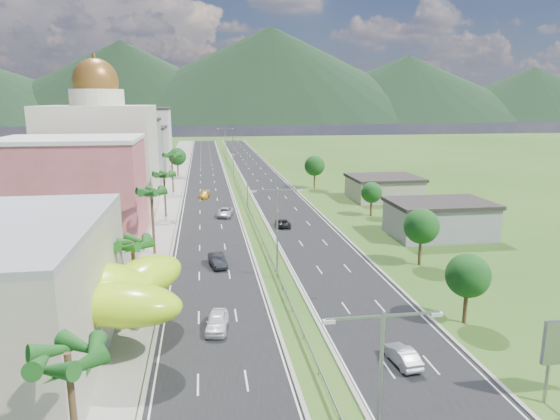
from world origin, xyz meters
name	(u,v)px	position (x,y,z in m)	size (l,w,h in m)	color
ground	(292,312)	(0.00, 0.00, 0.00)	(500.00, 500.00, 0.00)	#2D5119
road_left	(207,179)	(-7.50, 90.00, 0.02)	(11.00, 260.00, 0.04)	black
road_right	(262,177)	(7.50, 90.00, 0.02)	(11.00, 260.00, 0.04)	black
sidewalk_left	(172,179)	(-17.00, 90.00, 0.06)	(7.00, 260.00, 0.12)	gray
median_guardrail	(239,187)	(0.00, 71.99, 0.62)	(0.10, 216.06, 0.76)	gray
streetlight_median_a	(380,391)	(0.00, -25.00, 6.75)	(6.04, 0.25, 11.00)	gray
streetlight_median_b	(277,224)	(0.00, 10.00, 6.75)	(6.04, 0.25, 11.00)	gray
streetlight_median_c	(247,175)	(0.00, 50.00, 6.75)	(6.04, 0.25, 11.00)	gray
streetlight_median_d	(233,152)	(0.00, 95.00, 6.75)	(6.04, 0.25, 11.00)	gray
streetlight_median_e	(226,139)	(0.00, 140.00, 6.75)	(6.04, 0.25, 11.00)	gray
lime_canopy	(70,292)	(-20.00, -4.00, 4.99)	(18.00, 15.00, 7.40)	#AEE516
pink_shophouse	(74,191)	(-28.00, 32.00, 7.50)	(20.00, 15.00, 15.00)	#B7504B
domed_building	(101,151)	(-28.00, 55.00, 11.35)	(20.00, 20.00, 28.70)	beige
midrise_grey	(126,154)	(-27.00, 80.00, 8.00)	(16.00, 15.00, 16.00)	gray
midrise_beige	(138,152)	(-27.00, 102.00, 6.50)	(16.00, 15.00, 13.00)	gray
midrise_white	(146,137)	(-27.00, 125.00, 9.00)	(16.00, 15.00, 18.00)	silver
shed_near	(439,220)	(28.00, 25.00, 2.50)	(15.00, 10.00, 5.00)	gray
shed_far	(384,189)	(30.00, 55.00, 2.20)	(14.00, 12.00, 4.40)	gray
palm_tree_a	(68,362)	(-15.50, -22.00, 8.02)	(3.60, 3.60, 9.10)	#47301C
palm_tree_b	(132,246)	(-15.50, 2.00, 7.06)	(3.60, 3.60, 8.10)	#47301C
palm_tree_c	(151,194)	(-15.50, 22.00, 8.50)	(3.60, 3.60, 9.60)	#47301C
palm_tree_d	(164,176)	(-15.50, 45.00, 7.54)	(3.60, 3.60, 8.60)	#47301C
palm_tree_e	(172,157)	(-15.50, 70.00, 8.31)	(3.60, 3.60, 9.40)	#47301C
leafy_tree_lfar	(177,157)	(-15.50, 95.00, 5.58)	(4.90, 4.90, 8.05)	#47301C
leafy_tree_ra	(468,276)	(16.00, -5.00, 4.78)	(4.20, 4.20, 6.90)	#47301C
leafy_tree_rb	(421,226)	(19.00, 12.00, 5.18)	(4.55, 4.55, 7.47)	#47301C
leafy_tree_rc	(372,193)	(22.00, 40.00, 4.37)	(3.85, 3.85, 6.33)	#47301C
leafy_tree_rd	(315,166)	(18.00, 70.00, 5.58)	(4.90, 4.90, 8.05)	#47301C
mountain_ridge	(272,122)	(60.00, 450.00, 0.00)	(860.00, 140.00, 90.00)	black
car_white_near_left	(217,321)	(-7.59, -2.95, 0.85)	(1.92, 4.78, 1.63)	white
car_dark_left	(218,260)	(-6.98, 15.40, 0.84)	(1.69, 4.85, 1.60)	black
car_silver_mid_left	(225,212)	(-4.73, 43.67, 0.80)	(2.54, 5.50, 1.53)	#AEB1B6
car_yellow_far_left	(205,195)	(-8.34, 62.36, 0.72)	(1.91, 4.69, 1.36)	gold
car_silver_right	(402,355)	(7.06, -11.42, 0.76)	(1.52, 4.36, 1.44)	#A6A9AE
car_dark_far_right	(283,223)	(4.59, 34.51, 0.68)	(2.13, 4.61, 1.28)	black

